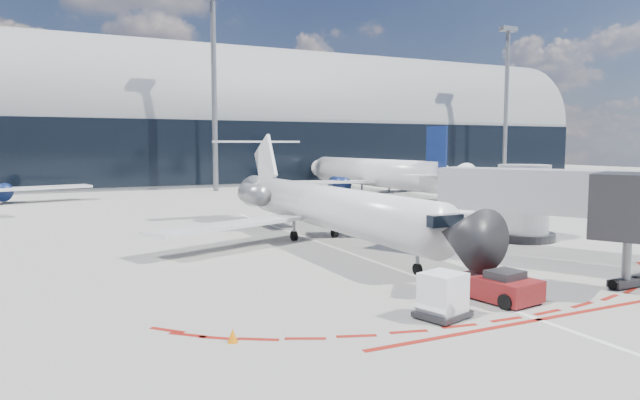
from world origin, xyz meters
name	(u,v)px	position (x,y,z in m)	size (l,w,h in m)	color
ground	(369,260)	(0.00, 0.00, 0.00)	(260.00, 260.00, 0.00)	gray
apron_centerline	(351,253)	(0.00, 2.00, 0.01)	(0.25, 40.00, 0.01)	silver
apron_stop_bar	(539,320)	(0.00, -11.50, 0.01)	(14.00, 0.25, 0.01)	maroon
terminal_building	(153,129)	(0.00, 64.97, 8.52)	(150.00, 24.15, 24.00)	gray
jet_bridge	(551,200)	(9.79, -3.01, 3.01)	(10.03, 15.20, 4.90)	#95979D
light_mast_centre	(214,95)	(5.00, 48.00, 12.50)	(0.70, 0.70, 25.00)	slate
light_mast_east	(506,106)	(55.00, 48.00, 12.50)	(0.70, 0.70, 25.00)	slate
regional_jet	(323,206)	(0.25, 6.00, 2.29)	(22.23, 27.42, 6.87)	silver
pushback_tug	(499,287)	(0.57, -8.95, 0.54)	(2.37, 4.76, 1.21)	#60130D
uld_container	(443,296)	(-2.87, -9.87, 0.79)	(2.05, 1.88, 1.60)	black
safety_cone_left	(233,336)	(-10.23, -9.10, 0.22)	(0.32, 0.32, 0.44)	orange
bg_airliner_2	(372,153)	(22.40, 37.07, 5.02)	(31.01, 32.84, 10.03)	silver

